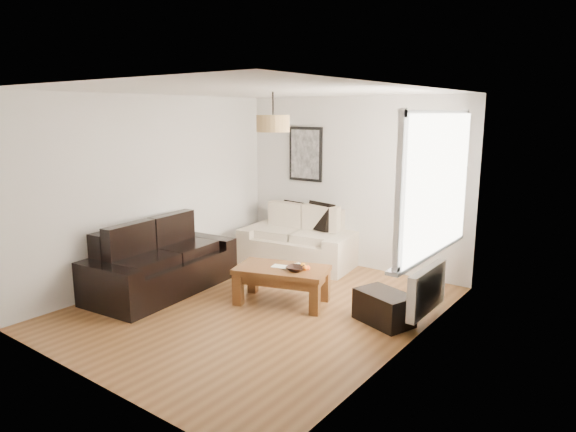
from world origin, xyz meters
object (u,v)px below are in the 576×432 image
Objects in this scene: sofa_leather at (162,259)px; coffee_table at (282,285)px; loveseat_cream at (299,237)px; ottoman at (384,308)px.

coffee_table is (1.57, 0.59, -0.21)m from sofa_leather.
coffee_table is at bearing -69.57° from loveseat_cream.
sofa_leather is 1.78× the size of coffee_table.
coffee_table is at bearing -171.26° from ottoman.
sofa_leather reaches higher than ottoman.
coffee_table is (0.81, -1.50, -0.20)m from loveseat_cream.
ottoman is at bearing 8.74° from coffee_table.
sofa_leather is 3.18× the size of ottoman.
sofa_leather is at bearing -159.35° from coffee_table.
sofa_leather reaches higher than coffee_table.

